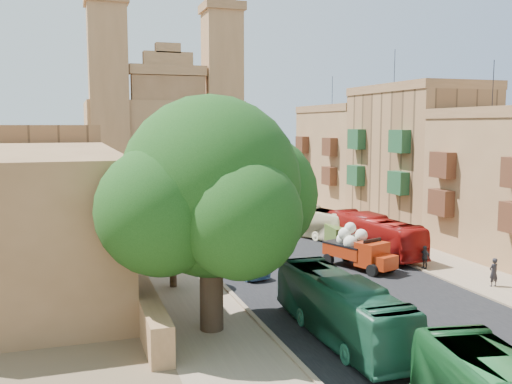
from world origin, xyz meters
TOP-DOWN VIEW (x-y plane):
  - ground at (0.00, 0.00)m, footprint 260.00×260.00m
  - road_surface at (0.00, 30.00)m, footprint 14.00×140.00m
  - sidewalk_east at (9.50, 30.00)m, footprint 5.00×140.00m
  - sidewalk_west at (-9.50, 30.00)m, footprint 5.00×140.00m
  - kerb_east at (7.00, 30.00)m, footprint 0.25×140.00m
  - kerb_west at (-7.00, 30.00)m, footprint 0.25×140.00m
  - townhouse_c at (15.95, 25.00)m, footprint 9.00×14.00m
  - townhouse_d at (15.95, 39.00)m, footprint 9.00×14.00m
  - west_wall at (-12.50, 20.00)m, footprint 1.00×40.00m
  - west_building_low at (-18.00, 18.00)m, footprint 10.00×28.00m
  - west_building_mid at (-18.00, 44.00)m, footprint 10.00×22.00m
  - church at (-0.00, 78.61)m, footprint 28.00×22.50m
  - ficus_tree at (-9.40, 4.01)m, footprint 11.46×10.55m
  - street_tree_a at (-10.00, 12.00)m, footprint 3.04×3.04m
  - street_tree_b at (-10.00, 24.00)m, footprint 3.10×3.10m
  - street_tree_c at (-10.00, 36.00)m, footprint 3.21×3.21m
  - street_tree_d at (-10.00, 48.00)m, footprint 3.66×3.66m
  - red_truck at (3.12, 12.47)m, footprint 3.70×5.74m
  - olive_pickup at (5.24, 20.00)m, footprint 2.30×4.33m
  - bus_green_north at (-4.00, 1.00)m, footprint 2.51×10.62m
  - bus_red_east at (6.50, 16.41)m, footprint 3.27×10.84m
  - bus_cream_east at (4.53, 24.25)m, footprint 5.47×10.11m
  - car_blue_a at (-5.00, 13.11)m, footprint 2.74×4.53m
  - car_white_a at (-2.63, 31.60)m, footprint 2.42×3.79m
  - car_cream at (2.85, 28.36)m, footprint 2.61×4.49m
  - car_dkblue at (-4.47, 38.54)m, footprint 2.33×4.51m
  - car_white_b at (0.50, 45.59)m, footprint 2.81×4.18m
  - car_blue_b at (-3.69, 54.74)m, footprint 2.19×3.96m
  - pedestrian_a at (8.94, 5.85)m, footprint 0.71×0.52m
  - pedestrian_c at (7.50, 11.00)m, footprint 0.56×1.01m

SIDE VIEW (x-z plane):
  - ground at x=0.00m, z-range 0.00..0.00m
  - road_surface at x=0.00m, z-range 0.00..0.01m
  - sidewalk_east at x=9.50m, z-range 0.00..0.01m
  - sidewalk_west at x=-9.50m, z-range 0.00..0.01m
  - kerb_east at x=7.00m, z-range 0.00..0.12m
  - kerb_west at x=-7.00m, z-range 0.00..0.12m
  - car_cream at x=2.85m, z-range 0.00..1.18m
  - car_white_a at x=-2.63m, z-range 0.00..1.18m
  - car_blue_b at x=-3.69m, z-range 0.00..1.24m
  - car_dkblue at x=-4.47m, z-range 0.00..1.25m
  - car_white_b at x=0.50m, z-range 0.00..1.32m
  - car_blue_a at x=-5.00m, z-range 0.00..1.44m
  - pedestrian_c at x=7.50m, z-range 0.00..1.64m
  - olive_pickup at x=5.24m, z-range -0.02..1.70m
  - west_wall at x=-12.50m, z-range 0.00..1.80m
  - pedestrian_a at x=8.94m, z-range 0.00..1.81m
  - bus_cream_east at x=4.53m, z-range 0.00..2.76m
  - red_truck at x=3.12m, z-range -0.19..2.98m
  - bus_green_north at x=-4.00m, z-range 0.00..2.96m
  - bus_red_east at x=6.50m, z-range 0.00..2.98m
  - street_tree_a at x=-10.00m, z-range 0.79..5.46m
  - street_tree_b at x=-10.00m, z-range 0.80..5.57m
  - street_tree_c at x=-10.00m, z-range 0.83..5.77m
  - street_tree_d at x=-10.00m, z-range 0.96..6.58m
  - west_building_low at x=-18.00m, z-range 0.00..8.40m
  - west_building_mid at x=-18.00m, z-range 0.00..10.00m
  - townhouse_d at x=15.95m, z-range -1.79..14.11m
  - ficus_tree at x=-9.40m, z-range 1.04..12.51m
  - townhouse_c at x=15.95m, z-range -1.79..15.61m
  - church at x=0.00m, z-range -8.63..27.67m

